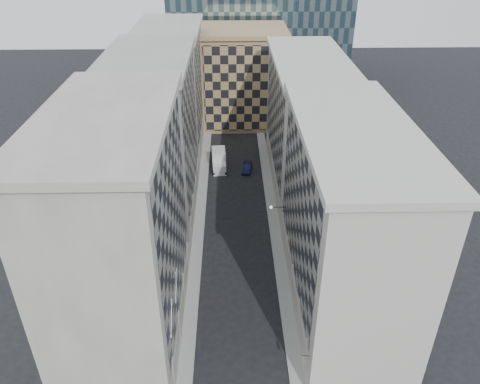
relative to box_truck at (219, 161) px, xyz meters
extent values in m
cube|color=#969691|center=(-2.53, -16.49, -1.25)|extent=(1.50, 100.00, 0.15)
cube|color=#969691|center=(7.97, -16.49, -1.25)|extent=(1.50, 100.00, 0.15)
cube|color=gray|center=(-8.28, -35.49, 10.17)|extent=(10.00, 22.00, 23.00)
cube|color=gray|center=(-3.40, -35.49, 11.67)|extent=(0.25, 19.36, 18.00)
cube|color=gray|center=(-3.48, -35.49, 0.27)|extent=(0.45, 21.12, 3.20)
cube|color=gray|center=(-8.28, -35.49, 22.02)|extent=(10.80, 22.80, 0.70)
cylinder|color=gray|center=(-3.63, -43.74, 0.87)|extent=(0.90, 0.90, 4.40)
cylinder|color=gray|center=(-3.63, -38.24, 0.87)|extent=(0.90, 0.90, 4.40)
cylinder|color=gray|center=(-3.63, -32.74, 0.87)|extent=(0.90, 0.90, 4.40)
cylinder|color=gray|center=(-3.63, -27.24, 0.87)|extent=(0.90, 0.90, 4.40)
cube|color=gray|center=(-8.28, -13.49, 9.67)|extent=(10.00, 22.00, 22.00)
cube|color=gray|center=(-3.40, -13.49, 11.17)|extent=(0.25, 19.36, 17.00)
cube|color=gray|center=(-3.48, -13.49, 0.27)|extent=(0.45, 21.12, 3.20)
cube|color=gray|center=(-8.28, -13.49, 21.02)|extent=(10.80, 22.80, 0.70)
cylinder|color=gray|center=(-3.63, -21.74, 0.87)|extent=(0.90, 0.90, 4.40)
cylinder|color=gray|center=(-3.63, -16.24, 0.87)|extent=(0.90, 0.90, 4.40)
cylinder|color=gray|center=(-3.63, -10.74, 0.87)|extent=(0.90, 0.90, 4.40)
cylinder|color=gray|center=(-3.63, -5.24, 0.87)|extent=(0.90, 0.90, 4.40)
cube|color=gray|center=(-8.28, 8.51, 9.17)|extent=(10.00, 22.00, 21.00)
cube|color=gray|center=(-3.40, 8.51, 10.67)|extent=(0.25, 19.36, 16.00)
cube|color=gray|center=(-3.48, 8.51, 0.27)|extent=(0.45, 21.12, 3.20)
cube|color=gray|center=(-8.28, 8.51, 20.02)|extent=(10.80, 22.80, 0.70)
cylinder|color=gray|center=(-3.63, 0.26, 0.87)|extent=(0.90, 0.90, 4.40)
cylinder|color=gray|center=(-3.63, 5.76, 0.87)|extent=(0.90, 0.90, 4.40)
cylinder|color=gray|center=(-3.63, 11.26, 0.87)|extent=(0.90, 0.90, 4.40)
cylinder|color=gray|center=(-3.63, 16.76, 0.87)|extent=(0.90, 0.90, 4.40)
cube|color=beige|center=(13.72, -31.49, 8.67)|extent=(10.00, 26.00, 20.00)
cube|color=gray|center=(8.84, -31.49, 10.17)|extent=(0.25, 22.88, 15.00)
cube|color=beige|center=(8.92, -31.49, 0.27)|extent=(0.45, 24.96, 3.20)
cube|color=beige|center=(13.72, -31.49, 19.02)|extent=(10.80, 26.80, 0.70)
cylinder|color=beige|center=(9.07, -41.89, 0.87)|extent=(0.90, 0.90, 4.40)
cylinder|color=beige|center=(9.07, -36.69, 0.87)|extent=(0.90, 0.90, 4.40)
cylinder|color=beige|center=(9.07, -31.49, 0.87)|extent=(0.90, 0.90, 4.40)
cylinder|color=beige|center=(9.07, -26.29, 0.87)|extent=(0.90, 0.90, 4.40)
cylinder|color=beige|center=(9.07, -21.09, 0.87)|extent=(0.90, 0.90, 4.40)
cube|color=beige|center=(13.72, -4.49, 8.17)|extent=(10.00, 28.00, 19.00)
cube|color=gray|center=(8.84, -4.49, 9.67)|extent=(0.25, 24.64, 14.00)
cube|color=beige|center=(8.92, -4.49, 0.27)|extent=(0.45, 26.88, 3.20)
cube|color=beige|center=(13.72, -4.49, 18.02)|extent=(10.80, 28.80, 0.70)
cube|color=#A28056|center=(4.72, 21.51, 7.67)|extent=(16.00, 14.00, 18.00)
cube|color=tan|center=(4.72, 14.41, 7.67)|extent=(15.20, 0.25, 16.50)
cube|color=#A28056|center=(4.72, 21.51, 17.07)|extent=(16.80, 14.80, 0.80)
cube|color=#322C27|center=(2.72, 35.51, 12.67)|extent=(6.00, 6.00, 28.00)
cylinder|color=gray|center=(-3.18, -42.49, 6.67)|extent=(0.10, 2.33, 2.33)
cylinder|color=gray|center=(-3.18, -38.49, 6.67)|extent=(0.10, 2.33, 2.33)
cylinder|color=black|center=(7.82, -22.49, 4.87)|extent=(1.80, 0.08, 0.08)
sphere|color=#FFE5B2|center=(6.92, -22.49, 4.87)|extent=(0.36, 0.36, 0.36)
cube|color=silver|center=(0.11, -1.85, -0.44)|extent=(2.29, 2.48, 1.77)
cube|color=silver|center=(-0.04, 0.70, 0.20)|extent=(2.46, 3.66, 3.04)
cylinder|color=black|center=(-0.83, -2.69, -0.88)|extent=(0.35, 0.90, 0.88)
cylinder|color=black|center=(1.13, -2.58, -0.88)|extent=(0.35, 0.90, 0.88)
cylinder|color=black|center=(-1.09, 1.82, -0.88)|extent=(0.35, 0.90, 0.88)
cylinder|color=black|center=(0.87, 1.93, -0.88)|extent=(0.35, 0.90, 0.88)
imported|color=#0F153A|center=(4.75, -1.25, -0.68)|extent=(1.89, 4.09, 1.30)
cylinder|color=black|center=(8.32, -43.49, 2.84)|extent=(0.72, 0.16, 0.06)
cube|color=tan|center=(8.12, -43.49, 2.47)|extent=(0.14, 0.63, 0.63)
camera|label=1|loc=(1.99, -71.16, 35.98)|focal=35.00mm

